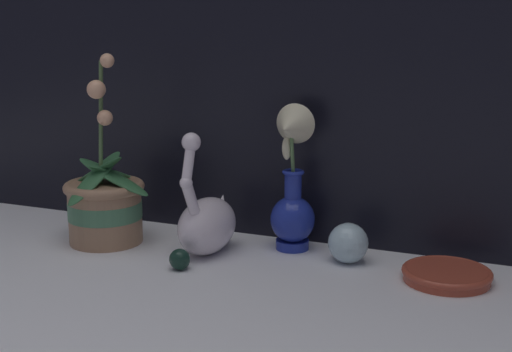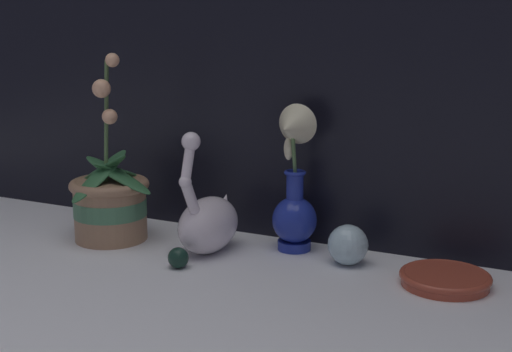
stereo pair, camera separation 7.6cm
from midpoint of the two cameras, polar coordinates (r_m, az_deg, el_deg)
The scene contains 7 objects.
ground_plane at distance 1.19m, azimuth 0.36°, elevation -8.70°, with size 2.80×2.80×0.00m, color white.
orchid_potted_plant at distance 1.43m, azimuth -10.12°, elevation -1.97°, with size 0.22×0.19×0.37m.
swan_figurine at distance 1.33m, azimuth -2.19°, elevation -3.59°, with size 0.10×0.18×0.24m.
blue_vase at distance 1.33m, azimuth 4.64°, elevation -1.15°, with size 0.08×0.10×0.28m.
glass_sphere at distance 1.29m, azimuth 9.05°, elevation -5.47°, with size 0.07×0.07×0.07m.
amber_dish at distance 1.23m, azimuth 16.62°, elevation -7.86°, with size 0.15×0.15×0.02m.
glass_bauble at distance 1.26m, azimuth -4.53°, elevation -6.56°, with size 0.04×0.04×0.04m.
Camera 2 is at (0.52, -0.98, 0.43)m, focal length 50.00 mm.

